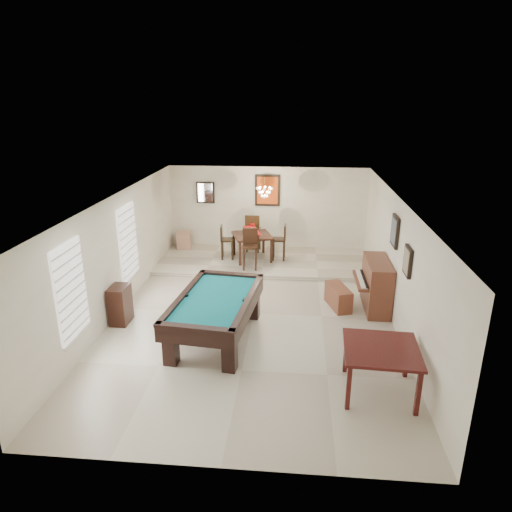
% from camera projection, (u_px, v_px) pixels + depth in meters
% --- Properties ---
extents(ground_plane, '(6.00, 9.00, 0.02)m').
position_uv_depth(ground_plane, '(254.00, 314.00, 10.17)').
color(ground_plane, beige).
extents(wall_back, '(6.00, 0.04, 2.60)m').
position_uv_depth(wall_back, '(267.00, 209.00, 13.96)').
color(wall_back, silver).
rests_on(wall_back, ground_plane).
extents(wall_front, '(6.00, 0.04, 2.60)m').
position_uv_depth(wall_front, '(218.00, 383.00, 5.50)').
color(wall_front, silver).
rests_on(wall_front, ground_plane).
extents(wall_left, '(0.04, 9.00, 2.60)m').
position_uv_depth(wall_left, '(117.00, 255.00, 9.99)').
color(wall_left, silver).
rests_on(wall_left, ground_plane).
extents(wall_right, '(0.04, 9.00, 2.60)m').
position_uv_depth(wall_right, '(397.00, 263.00, 9.48)').
color(wall_right, silver).
rests_on(wall_right, ground_plane).
extents(ceiling, '(6.00, 9.00, 0.04)m').
position_uv_depth(ceiling, '(253.00, 199.00, 9.30)').
color(ceiling, white).
rests_on(ceiling, wall_back).
extents(dining_step, '(6.00, 2.50, 0.12)m').
position_uv_depth(dining_step, '(264.00, 261.00, 13.20)').
color(dining_step, beige).
rests_on(dining_step, ground_plane).
extents(window_left_front, '(0.06, 1.00, 1.70)m').
position_uv_depth(window_left_front, '(71.00, 291.00, 7.88)').
color(window_left_front, white).
rests_on(window_left_front, wall_left).
extents(window_left_rear, '(0.06, 1.00, 1.70)m').
position_uv_depth(window_left_rear, '(128.00, 242.00, 10.51)').
color(window_left_rear, white).
rests_on(window_left_rear, wall_left).
extents(pool_table, '(1.69, 2.75, 0.87)m').
position_uv_depth(pool_table, '(216.00, 319.00, 8.98)').
color(pool_table, black).
rests_on(pool_table, ground_plane).
extents(square_table, '(1.24, 1.24, 0.81)m').
position_uv_depth(square_table, '(379.00, 370.00, 7.35)').
color(square_table, '#380F0E').
rests_on(square_table, ground_plane).
extents(upright_piano, '(0.77, 1.37, 1.14)m').
position_uv_depth(upright_piano, '(371.00, 285.00, 10.25)').
color(upright_piano, brown).
rests_on(upright_piano, ground_plane).
extents(piano_bench, '(0.59, 0.96, 0.50)m').
position_uv_depth(piano_bench, '(338.00, 297.00, 10.41)').
color(piano_bench, brown).
rests_on(piano_bench, ground_plane).
extents(apothecary_chest, '(0.36, 0.54, 0.82)m').
position_uv_depth(apothecary_chest, '(120.00, 305.00, 9.65)').
color(apothecary_chest, black).
rests_on(apothecary_chest, ground_plane).
extents(dining_table, '(1.30, 1.30, 0.85)m').
position_uv_depth(dining_table, '(252.00, 245.00, 13.09)').
color(dining_table, black).
rests_on(dining_table, dining_step).
extents(flower_vase, '(0.16, 0.16, 0.22)m').
position_uv_depth(flower_vase, '(252.00, 227.00, 12.91)').
color(flower_vase, '#B40F0F').
rests_on(flower_vase, dining_table).
extents(dining_chair_south, '(0.43, 0.43, 1.09)m').
position_uv_depth(dining_chair_south, '(250.00, 249.00, 12.32)').
color(dining_chair_south, black).
rests_on(dining_chair_south, dining_step).
extents(dining_chair_north, '(0.46, 0.46, 1.16)m').
position_uv_depth(dining_chair_north, '(253.00, 233.00, 13.73)').
color(dining_chair_north, black).
rests_on(dining_chair_north, dining_step).
extents(dining_chair_west, '(0.40, 0.40, 0.97)m').
position_uv_depth(dining_chair_west, '(227.00, 242.00, 13.11)').
color(dining_chair_west, black).
rests_on(dining_chair_west, dining_step).
extents(dining_chair_east, '(0.39, 0.39, 1.03)m').
position_uv_depth(dining_chair_east, '(279.00, 242.00, 13.03)').
color(dining_chair_east, black).
rests_on(dining_chair_east, dining_step).
extents(corner_bench, '(0.50, 0.59, 0.47)m').
position_uv_depth(corner_bench, '(184.00, 240.00, 14.17)').
color(corner_bench, tan).
rests_on(corner_bench, dining_step).
extents(chandelier, '(0.44, 0.44, 0.60)m').
position_uv_depth(chandelier, '(265.00, 188.00, 12.44)').
color(chandelier, '#FFE5B2').
rests_on(chandelier, ceiling).
extents(back_painting, '(0.75, 0.06, 0.95)m').
position_uv_depth(back_painting, '(267.00, 190.00, 13.73)').
color(back_painting, '#D84C14').
rests_on(back_painting, wall_back).
extents(back_mirror, '(0.55, 0.06, 0.65)m').
position_uv_depth(back_mirror, '(205.00, 192.00, 13.92)').
color(back_mirror, white).
rests_on(back_mirror, wall_back).
extents(right_picture_upper, '(0.06, 0.55, 0.65)m').
position_uv_depth(right_picture_upper, '(395.00, 231.00, 9.56)').
color(right_picture_upper, slate).
rests_on(right_picture_upper, wall_right).
extents(right_picture_lower, '(0.06, 0.45, 0.55)m').
position_uv_depth(right_picture_lower, '(408.00, 261.00, 8.41)').
color(right_picture_lower, gray).
rests_on(right_picture_lower, wall_right).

